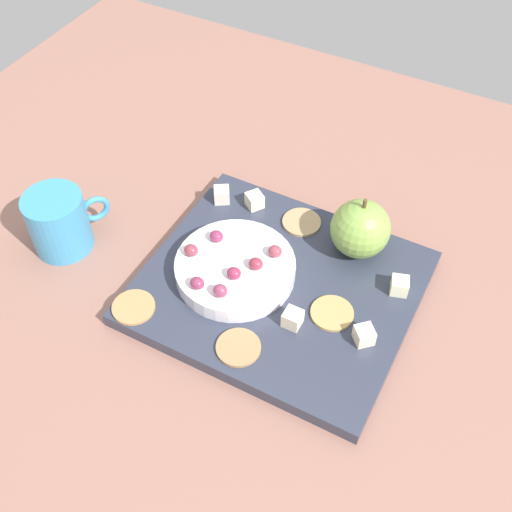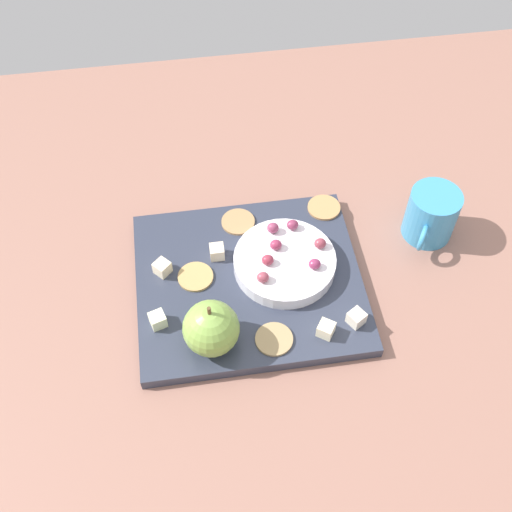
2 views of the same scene
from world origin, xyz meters
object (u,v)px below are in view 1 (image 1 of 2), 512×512
(cracker_3, at_px, (333,312))
(grape_5, at_px, (220,291))
(grape_4, at_px, (256,264))
(grape_6, at_px, (275,251))
(cheese_cube_0, at_px, (364,335))
(cheese_cube_2, at_px, (255,200))
(grape_0, at_px, (216,236))
(serving_dish, at_px, (235,269))
(grape_1, at_px, (234,273))
(platter, at_px, (279,288))
(grape_2, at_px, (197,283))
(grape_3, at_px, (191,250))
(cheese_cube_3, at_px, (291,318))
(cracker_1, at_px, (302,222))
(cracker_2, at_px, (134,307))
(cracker_0, at_px, (238,347))
(cheese_cube_4, at_px, (400,286))
(cheese_cube_1, at_px, (222,195))
(cup, at_px, (59,222))
(apple_whole, at_px, (360,229))

(cracker_3, xyz_separation_m, grape_5, (-0.12, -0.05, 0.03))
(grape_4, height_order, grape_6, same)
(cheese_cube_0, distance_m, cheese_cube_2, 0.25)
(grape_5, bearing_deg, grape_6, 71.72)
(grape_0, bearing_deg, serving_dish, -29.62)
(cheese_cube_2, bearing_deg, cheese_cube_0, -32.45)
(grape_1, bearing_deg, platter, 36.67)
(grape_4, bearing_deg, grape_2, -128.60)
(cracker_3, height_order, grape_3, grape_3)
(platter, distance_m, cheese_cube_3, 0.06)
(grape_0, height_order, grape_1, same)
(cheese_cube_3, height_order, grape_4, grape_4)
(cracker_1, height_order, cracker_2, same)
(grape_4, xyz_separation_m, grape_5, (-0.02, -0.06, 0.00))
(cracker_0, relative_size, cracker_3, 1.00)
(cheese_cube_2, relative_size, grape_6, 1.18)
(grape_1, relative_size, grape_4, 1.00)
(cracker_3, xyz_separation_m, grape_2, (-0.15, -0.06, 0.03))
(cheese_cube_3, relative_size, cheese_cube_4, 1.00)
(cheese_cube_1, distance_m, grape_1, 0.16)
(platter, xyz_separation_m, grape_0, (-0.09, 0.01, 0.04))
(cracker_2, relative_size, grape_1, 2.94)
(grape_0, height_order, grape_6, same)
(cheese_cube_4, bearing_deg, cracker_0, -128.92)
(grape_4, xyz_separation_m, cup, (-0.26, -0.05, -0.01))
(cheese_cube_3, xyz_separation_m, grape_1, (-0.08, 0.01, 0.02))
(serving_dish, relative_size, apple_whole, 1.97)
(serving_dish, bearing_deg, grape_0, 150.38)
(cheese_cube_2, bearing_deg, cracker_1, 0.05)
(cracker_1, bearing_deg, grape_6, -88.45)
(cheese_cube_0, distance_m, cup, 0.41)
(cracker_2, xyz_separation_m, grape_2, (0.06, 0.05, 0.03))
(grape_1, bearing_deg, cheese_cube_4, 26.78)
(grape_3, bearing_deg, grape_5, -31.08)
(serving_dish, height_order, apple_whole, apple_whole)
(cheese_cube_4, xyz_separation_m, grape_3, (-0.24, -0.08, 0.02))
(grape_3, relative_size, grape_4, 1.00)
(serving_dish, bearing_deg, cracker_0, -59.05)
(cheese_cube_3, xyz_separation_m, grape_2, (-0.12, -0.02, 0.02))
(cracker_2, xyz_separation_m, grape_0, (0.04, 0.13, 0.03))
(cheese_cube_1, relative_size, cheese_cube_4, 1.00)
(cheese_cube_1, height_order, cup, cup)
(cup, bearing_deg, apple_whole, 24.07)
(cracker_0, bearing_deg, cheese_cube_0, 32.40)
(platter, distance_m, grape_4, 0.05)
(cheese_cube_4, bearing_deg, grape_0, -168.11)
(apple_whole, bearing_deg, serving_dish, -136.89)
(grape_2, bearing_deg, serving_dish, 68.67)
(grape_1, bearing_deg, serving_dish, 116.31)
(cracker_0, distance_m, cup, 0.30)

